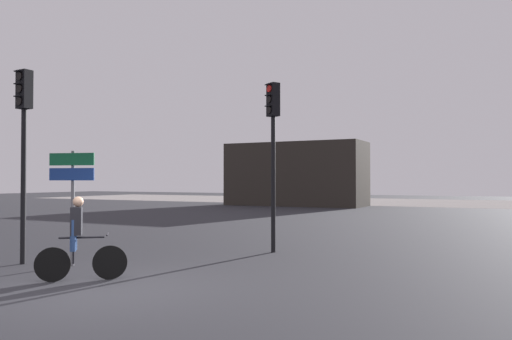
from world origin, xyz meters
The scene contains 7 objects.
ground_plane centered at (0.00, 0.00, 0.00)m, with size 120.00×120.00×0.00m, color #28282D.
water_strip centered at (0.00, 39.13, 0.00)m, with size 80.00×16.00×0.01m, color #9E937F.
distant_building centered at (-8.30, 29.13, 2.40)m, with size 10.56×4.00×4.81m, color #2D2823.
traffic_light_center centered at (0.67, 5.68, 3.16)m, with size 0.40×0.42×4.56m.
traffic_light_near_left centered at (-3.70, 1.35, 3.12)m, with size 0.33×0.35×4.50m.
direction_sign_post centered at (-2.48, 1.67, 1.79)m, with size 1.07×0.33×2.60m.
cyclist centered at (-1.06, 0.51, 0.82)m, with size 1.32×1.15×1.62m.
Camera 1 is at (6.34, -6.51, 1.93)m, focal length 35.00 mm.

